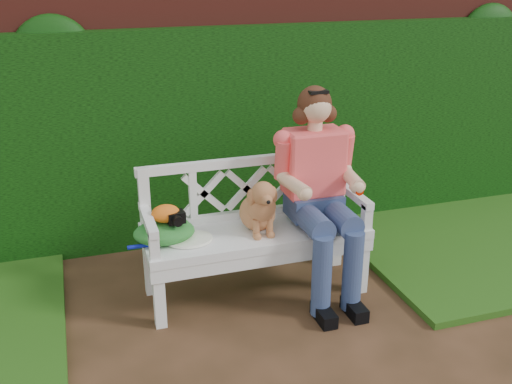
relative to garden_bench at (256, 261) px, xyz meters
name	(u,v)px	position (x,y,z in m)	size (l,w,h in m)	color
ground	(263,354)	(-0.18, -0.69, -0.24)	(60.00, 60.00, 0.00)	#332213
brick_wall	(189,101)	(-0.18, 1.21, 0.86)	(10.00, 0.30, 2.20)	maroon
ivy_hedge	(196,139)	(-0.18, 0.99, 0.61)	(10.00, 0.18, 1.70)	#175D11
grass_right	(501,234)	(2.22, 0.21, -0.21)	(2.60, 2.00, 0.05)	#214E0E
garden_bench	(256,261)	(0.00, 0.00, 0.00)	(1.58, 0.60, 0.48)	white
seated_woman	(315,193)	(0.41, -0.02, 0.46)	(0.59, 0.79, 1.40)	#D4425C
dog	(259,204)	(0.01, -0.02, 0.43)	(0.26, 0.35, 0.38)	#AA6C3C
tennis_racket	(185,240)	(-0.49, -0.04, 0.25)	(0.57, 0.24, 0.03)	white
green_bag	(164,231)	(-0.61, 0.02, 0.31)	(0.39, 0.30, 0.13)	#147011
camera_item	(176,217)	(-0.54, -0.02, 0.41)	(0.11, 0.08, 0.07)	black
baseball_glove	(166,214)	(-0.60, 0.01, 0.43)	(0.18, 0.14, 0.12)	orange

